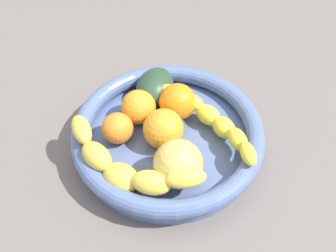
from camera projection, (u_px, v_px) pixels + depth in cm
name	position (u px, v px, depth cm)	size (l,w,h in cm)	color
kitchen_counter	(168.00, 152.00, 71.95)	(120.00, 120.00, 3.00)	#635B57
fruit_bowl	(168.00, 136.00, 68.75)	(31.44, 31.44, 5.29)	#51669A
banana_draped_left	(125.00, 167.00, 61.06)	(23.95, 10.59, 6.09)	yellow
banana_draped_right	(213.00, 120.00, 67.74)	(22.11, 7.71, 4.54)	yellow
orange_front	(165.00, 130.00, 65.92)	(6.55, 6.55, 6.55)	orange
orange_mid_left	(177.00, 102.00, 70.13)	(6.29, 6.29, 6.29)	orange
orange_mid_right	(137.00, 108.00, 69.52)	(5.84, 5.84, 5.84)	orange
orange_rear	(118.00, 128.00, 67.07)	(5.13, 5.13, 5.13)	orange
apple_yellow	(178.00, 164.00, 61.04)	(7.42, 7.42, 7.42)	#E2C358
avocado_dark	(155.00, 88.00, 72.90)	(8.82, 6.36, 5.56)	#253F2B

